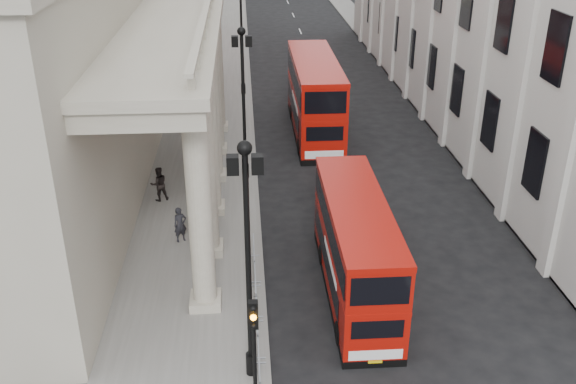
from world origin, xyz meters
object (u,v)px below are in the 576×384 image
object	(u,v)px
pedestrian_a	(180,225)
bus_near	(356,246)
traffic_light	(254,340)
bus_far	(315,95)
lamp_post_south	(248,250)
pedestrian_c	(210,183)
lamp_post_north	(242,32)
lamp_post_mid	(243,95)
pedestrian_b	(159,184)

from	to	relation	value
pedestrian_a	bus_near	bearing A→B (deg)	-58.87
traffic_light	bus_far	size ratio (longest dim) A/B	0.38
lamp_post_south	pedestrian_a	size ratio (longest dim) A/B	4.97
traffic_light	pedestrian_a	size ratio (longest dim) A/B	2.57
lamp_post_south	bus_far	world-z (taller)	lamp_post_south
bus_near	pedestrian_c	distance (m)	10.77
pedestrian_c	lamp_post_north	bearing A→B (deg)	102.01
lamp_post_mid	lamp_post_north	distance (m)	16.00
pedestrian_a	pedestrian_c	size ratio (longest dim) A/B	0.96
pedestrian_c	pedestrian_a	bearing A→B (deg)	-87.25
lamp_post_north	pedestrian_b	bearing A→B (deg)	-103.56
lamp_post_south	bus_far	distance (m)	23.81
bus_near	pedestrian_c	xyz separation A→B (m)	(-6.08, 8.82, -1.11)
lamp_post_mid	pedestrian_a	bearing A→B (deg)	-113.81
bus_near	pedestrian_c	bearing A→B (deg)	124.87
lamp_post_south	bus_far	bearing A→B (deg)	78.76
lamp_post_mid	pedestrian_b	world-z (taller)	lamp_post_mid
pedestrian_a	bus_far	bearing A→B (deg)	33.92
lamp_post_north	bus_near	xyz separation A→B (m)	(4.22, -27.31, -2.82)
bus_near	pedestrian_a	size ratio (longest dim) A/B	5.55
lamp_post_mid	bus_near	size ratio (longest dim) A/B	0.89
pedestrian_c	pedestrian_b	bearing A→B (deg)	-160.79
lamp_post_mid	pedestrian_c	xyz separation A→B (m)	(-1.86, -2.49, -3.92)
lamp_post_south	bus_far	size ratio (longest dim) A/B	0.73
bus_near	pedestrian_a	bearing A→B (deg)	149.06
lamp_post_mid	bus_near	xyz separation A→B (m)	(4.22, -11.31, -2.82)
lamp_post_mid	bus_far	bearing A→B (deg)	57.48
lamp_post_mid	pedestrian_a	world-z (taller)	lamp_post_mid
lamp_post_north	pedestrian_c	xyz separation A→B (m)	(-1.86, -18.49, -3.92)
lamp_post_north	pedestrian_a	bearing A→B (deg)	-97.58
traffic_light	lamp_post_south	bearing A→B (deg)	92.84
lamp_post_mid	pedestrian_c	bearing A→B (deg)	-126.84
bus_far	pedestrian_c	size ratio (longest dim) A/B	6.54
traffic_light	pedestrian_c	bearing A→B (deg)	97.20
pedestrian_a	lamp_post_south	bearing A→B (deg)	-99.12
lamp_post_north	bus_far	bearing A→B (deg)	-62.19
pedestrian_a	pedestrian_c	xyz separation A→B (m)	(1.18, 4.42, 0.03)
pedestrian_c	lamp_post_south	bearing A→B (deg)	-64.40
lamp_post_north	bus_near	size ratio (longest dim) A/B	0.89
traffic_light	pedestrian_b	bearing A→B (deg)	106.47
lamp_post_south	bus_near	distance (m)	6.91
lamp_post_south	lamp_post_north	distance (m)	32.00
lamp_post_north	bus_near	world-z (taller)	lamp_post_north
lamp_post_south	pedestrian_a	distance (m)	10.38
traffic_light	bus_near	bearing A→B (deg)	58.45
pedestrian_b	pedestrian_c	xyz separation A→B (m)	(2.61, 0.07, -0.05)
lamp_post_mid	pedestrian_b	distance (m)	6.45
traffic_light	bus_far	distance (m)	25.67
bus_far	bus_near	bearing A→B (deg)	-90.99
lamp_post_north	pedestrian_a	xyz separation A→B (m)	(-3.05, -22.90, -3.95)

